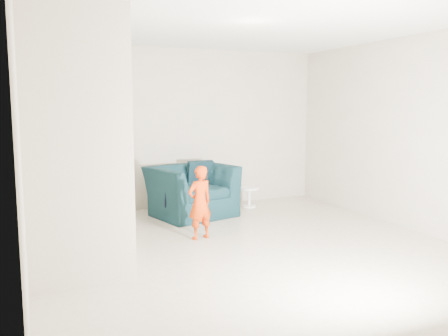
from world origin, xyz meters
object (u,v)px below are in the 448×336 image
Objects in this scene: side_table at (249,194)px; staircase at (71,176)px; armchair at (192,191)px; toddler at (200,203)px.

staircase is (-3.05, -1.67, 0.72)m from side_table.
armchair is 1.26× the size of toddler.
side_table is at bearing 28.79° from staircase.
toddler is at bearing -118.85° from armchair.
side_table is at bearing -3.08° from armchair.
toddler is at bearing -133.46° from side_table.
toddler reaches higher than armchair.
side_table is at bearing -147.64° from toddler.
armchair is 2.46m from staircase.
staircase is at bearing -9.02° from toddler.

